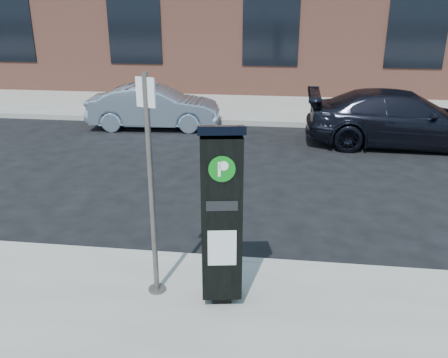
% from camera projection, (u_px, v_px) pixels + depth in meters
% --- Properties ---
extents(ground, '(120.00, 120.00, 0.00)m').
position_uv_depth(ground, '(232.00, 267.00, 6.57)').
color(ground, black).
rests_on(ground, ground).
extents(sidewalk_far, '(60.00, 12.00, 0.15)m').
position_uv_depth(sidewalk_far, '(271.00, 89.00, 19.54)').
color(sidewalk_far, gray).
rests_on(sidewalk_far, ground).
extents(curb_near, '(60.00, 0.12, 0.16)m').
position_uv_depth(curb_near, '(232.00, 263.00, 6.53)').
color(curb_near, '#9E9B93').
rests_on(curb_near, ground).
extents(curb_far, '(60.00, 0.12, 0.16)m').
position_uv_depth(curb_far, '(263.00, 123.00, 13.99)').
color(curb_far, '#9E9B93').
rests_on(curb_far, ground).
extents(parking_kiosk, '(0.56, 0.51, 2.15)m').
position_uv_depth(parking_kiosk, '(221.00, 214.00, 5.25)').
color(parking_kiosk, black).
rests_on(parking_kiosk, sidewalk_near).
extents(sign_pole, '(0.23, 0.21, 2.63)m').
position_uv_depth(sign_pole, '(151.00, 191.00, 5.33)').
color(sign_pole, '#4B4642').
rests_on(sign_pole, sidewalk_near).
extents(car_silver, '(3.81, 1.58, 1.22)m').
position_uv_depth(car_silver, '(154.00, 107.00, 13.60)').
color(car_silver, '#9EB3CA').
rests_on(car_silver, ground).
extents(car_dark, '(4.80, 2.03, 1.38)m').
position_uv_depth(car_dark, '(402.00, 119.00, 11.91)').
color(car_dark, black).
rests_on(car_dark, ground).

